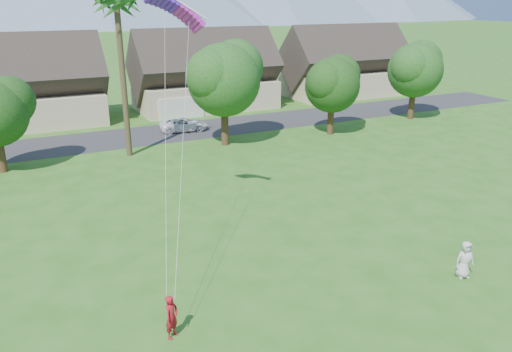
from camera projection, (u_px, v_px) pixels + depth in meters
street at (138, 136)px, 44.96m from camera, size 90.00×7.00×0.01m
kite_flyer at (172, 317)px, 17.93m from camera, size 0.74×0.71×1.70m
watcher at (465, 259)px, 21.87m from camera, size 0.96×0.76×1.73m
parked_car at (184, 125)px, 46.58m from camera, size 4.65×2.53×1.24m
houses_row at (119, 83)px, 51.62m from camera, size 72.75×8.19×8.86m
tree_row at (137, 94)px, 37.72m from camera, size 62.27×6.67×8.45m
parafoil_kite at (177, 8)px, 23.17m from camera, size 2.93×1.18×0.50m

